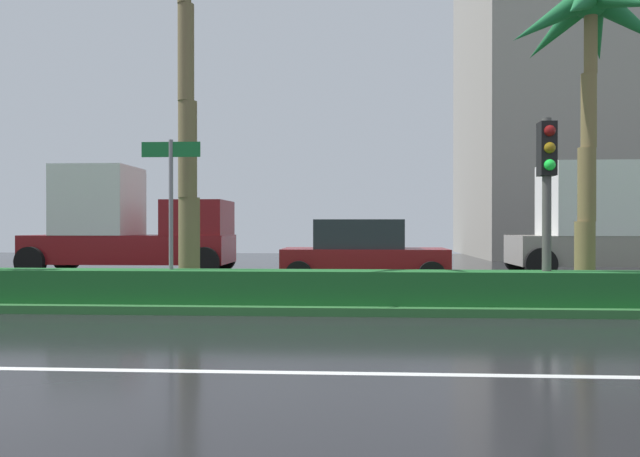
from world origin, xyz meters
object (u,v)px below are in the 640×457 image
object	(u,v)px
box_truck_following	(617,226)
street_name_sign	(171,198)
car_in_traffic_second	(363,254)
palm_tree_centre	(590,35)
box_truck_lead	(129,226)
traffic_signal_median_right	(547,176)

from	to	relation	value
box_truck_following	street_name_sign	bearing A→B (deg)	-144.73
street_name_sign	box_truck_following	size ratio (longest dim) A/B	0.47
street_name_sign	car_in_traffic_second	xyz separation A→B (m)	(3.59, 5.03, -1.25)
palm_tree_centre	car_in_traffic_second	size ratio (longest dim) A/B	1.52
box_truck_lead	box_truck_following	distance (m)	15.26
traffic_signal_median_right	box_truck_following	world-z (taller)	traffic_signal_median_right
palm_tree_centre	car_in_traffic_second	distance (m)	7.33
palm_tree_centre	car_in_traffic_second	bearing A→B (deg)	142.80
car_in_traffic_second	box_truck_following	size ratio (longest dim) A/B	0.67
box_truck_lead	box_truck_following	bearing A→B (deg)	-0.48
box_truck_lead	box_truck_following	xyz separation A→B (m)	(15.26, -0.13, 0.00)
street_name_sign	box_truck_lead	world-z (taller)	box_truck_lead
traffic_signal_median_right	street_name_sign	xyz separation A→B (m)	(-6.82, 0.03, -0.36)
palm_tree_centre	box_truck_lead	xyz separation A→B (m)	(-12.04, 6.60, -3.87)
box_truck_following	traffic_signal_median_right	bearing A→B (deg)	-119.43
car_in_traffic_second	palm_tree_centre	bearing A→B (deg)	-37.20
car_in_traffic_second	traffic_signal_median_right	bearing A→B (deg)	-57.48
box_truck_following	car_in_traffic_second	bearing A→B (deg)	-158.81
street_name_sign	box_truck_following	bearing A→B (deg)	35.27
street_name_sign	box_truck_following	xyz separation A→B (m)	(11.37, 8.04, -0.53)
traffic_signal_median_right	box_truck_lead	distance (m)	13.52
car_in_traffic_second	street_name_sign	bearing A→B (deg)	-125.54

